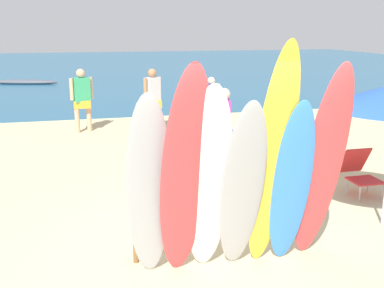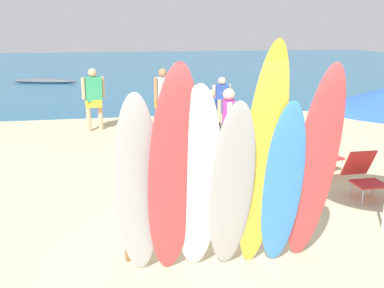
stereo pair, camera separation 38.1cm
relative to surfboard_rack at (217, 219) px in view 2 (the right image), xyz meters
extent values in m
plane|color=#D3BC8C|center=(0.00, 14.00, -0.46)|extent=(60.00, 60.00, 0.00)
cube|color=#235B7F|center=(0.00, 29.39, -0.45)|extent=(60.00, 40.00, 0.02)
cylinder|color=brown|center=(-1.14, 0.00, -0.18)|extent=(0.07, 0.07, 0.56)
cylinder|color=brown|center=(1.14, 0.00, -0.18)|extent=(0.07, 0.07, 0.56)
cylinder|color=brown|center=(0.00, 0.00, 0.10)|extent=(2.40, 0.06, 0.06)
ellipsoid|color=#999EA3|center=(-1.02, -0.44, 0.65)|extent=(0.55, 0.53, 2.21)
ellipsoid|color=#D13D42|center=(-0.65, -0.58, 0.81)|extent=(0.62, 0.75, 2.53)
ellipsoid|color=white|center=(-0.37, -0.54, 0.70)|extent=(0.59, 0.73, 2.31)
ellipsoid|color=#999EA3|center=(0.01, -0.57, 0.61)|extent=(0.53, 0.71, 2.14)
ellipsoid|color=yellow|center=(0.36, -0.57, 0.91)|extent=(0.53, 0.68, 2.74)
ellipsoid|color=#337AD1|center=(0.63, -0.54, 0.59)|extent=(0.52, 0.59, 2.10)
ellipsoid|color=#D13D42|center=(1.01, -0.54, 0.79)|extent=(0.55, 0.72, 2.50)
cylinder|color=tan|center=(0.89, 4.79, -0.10)|extent=(0.11, 0.11, 0.71)
cylinder|color=tan|center=(1.06, 4.55, -0.10)|extent=(0.11, 0.11, 0.71)
cube|color=black|center=(0.98, 4.67, 0.20)|extent=(0.38, 0.24, 0.17)
cube|color=#2D4CB2|center=(0.98, 4.67, 0.53)|extent=(0.37, 0.41, 0.56)
sphere|color=tan|center=(0.98, 4.67, 0.91)|extent=(0.20, 0.20, 0.20)
cylinder|color=tan|center=(0.83, 4.86, 0.57)|extent=(0.09, 0.09, 0.50)
cylinder|color=tan|center=(1.12, 4.48, 0.57)|extent=(0.09, 0.09, 0.50)
cylinder|color=beige|center=(0.96, 3.04, -0.05)|extent=(0.12, 0.12, 0.82)
cylinder|color=beige|center=(1.02, 3.38, -0.05)|extent=(0.12, 0.12, 0.82)
cube|color=#2D4CB2|center=(0.99, 3.21, 0.29)|extent=(0.44, 0.27, 0.20)
cube|color=#B23399|center=(0.99, 3.21, 0.68)|extent=(0.30, 0.46, 0.64)
sphere|color=beige|center=(0.99, 3.21, 1.12)|extent=(0.23, 0.23, 0.23)
cylinder|color=beige|center=(0.94, 2.94, 0.72)|extent=(0.10, 0.10, 0.57)
cylinder|color=beige|center=(1.04, 3.48, 0.72)|extent=(0.10, 0.10, 0.57)
cylinder|color=beige|center=(1.92, 6.92, -0.09)|extent=(0.11, 0.11, 0.73)
cylinder|color=beige|center=(1.63, 6.83, -0.09)|extent=(0.11, 0.11, 0.73)
cube|color=#2D4CB2|center=(1.77, 6.88, 0.21)|extent=(0.39, 0.24, 0.18)
cube|color=#2D4CB2|center=(1.77, 6.88, 0.56)|extent=(0.42, 0.30, 0.57)
sphere|color=beige|center=(1.77, 6.88, 0.95)|extent=(0.21, 0.21, 0.21)
cylinder|color=beige|center=(2.01, 6.95, 0.59)|extent=(0.09, 0.09, 0.51)
cylinder|color=beige|center=(1.54, 6.81, 0.59)|extent=(0.09, 0.09, 0.51)
cylinder|color=tan|center=(-1.86, 7.52, -0.04)|extent=(0.13, 0.13, 0.84)
cylinder|color=tan|center=(-1.54, 7.65, -0.04)|extent=(0.13, 0.13, 0.84)
cube|color=orange|center=(-1.70, 7.59, 0.32)|extent=(0.45, 0.28, 0.20)
cube|color=#33A36B|center=(-1.70, 7.59, 0.71)|extent=(0.49, 0.38, 0.66)
sphere|color=tan|center=(-1.70, 7.59, 1.16)|extent=(0.24, 0.24, 0.24)
cylinder|color=tan|center=(-1.96, 7.48, 0.75)|extent=(0.10, 0.10, 0.59)
cylinder|color=tan|center=(-1.44, 7.69, 0.75)|extent=(0.10, 0.10, 0.59)
cylinder|color=#9E704C|center=(0.04, 6.99, -0.04)|extent=(0.13, 0.13, 0.85)
cylinder|color=#9E704C|center=(0.31, 7.21, -0.04)|extent=(0.13, 0.13, 0.85)
cube|color=orange|center=(0.18, 7.10, 0.32)|extent=(0.46, 0.28, 0.20)
cube|color=silver|center=(0.18, 7.10, 0.72)|extent=(0.48, 0.45, 0.67)
sphere|color=#9E704C|center=(0.18, 7.10, 1.17)|extent=(0.24, 0.24, 0.24)
cylinder|color=#9E704C|center=(-0.04, 6.92, 0.76)|extent=(0.10, 0.10, 0.59)
cylinder|color=#9E704C|center=(0.40, 7.28, 0.76)|extent=(0.10, 0.10, 0.59)
cylinder|color=#B7B7BC|center=(2.72, 1.13, -0.32)|extent=(0.02, 0.02, 0.28)
cylinder|color=#B7B7BC|center=(2.71, 1.51, -0.32)|extent=(0.02, 0.02, 0.28)
cylinder|color=#B7B7BC|center=(3.13, 1.51, -0.32)|extent=(0.02, 0.02, 0.28)
cube|color=red|center=(2.93, 1.32, -0.17)|extent=(0.50, 0.46, 0.03)
cube|color=red|center=(2.92, 1.68, 0.09)|extent=(0.50, 0.30, 0.50)
cylinder|color=#B7B7BC|center=(2.84, 2.65, -0.32)|extent=(0.02, 0.02, 0.28)
cylinder|color=#B7B7BC|center=(3.24, 2.78, -0.32)|extent=(0.02, 0.02, 0.28)
cylinder|color=#B7B7BC|center=(2.72, 3.01, -0.32)|extent=(0.02, 0.02, 0.28)
cylinder|color=#B7B7BC|center=(3.12, 3.14, -0.32)|extent=(0.02, 0.02, 0.28)
cube|color=red|center=(2.98, 2.89, -0.17)|extent=(0.61, 0.58, 0.03)
cube|color=red|center=(2.88, 3.21, 0.10)|extent=(0.55, 0.38, 0.52)
ellipsoid|color=#4C515B|center=(-4.50, 19.36, -0.34)|extent=(3.39, 1.44, 0.27)
camera|label=1|loc=(-1.67, -5.12, 2.37)|focal=42.50mm
camera|label=2|loc=(-1.29, -5.20, 2.37)|focal=42.50mm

